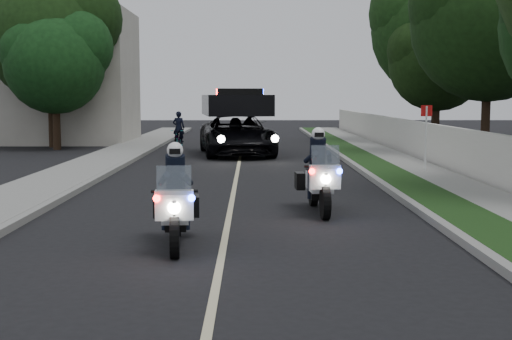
{
  "coord_description": "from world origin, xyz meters",
  "views": [
    {
      "loc": [
        0.48,
        -11.55,
        2.53
      ],
      "look_at": [
        0.57,
        2.66,
        1.0
      ],
      "focal_mm": 48.68,
      "sensor_mm": 36.0,
      "label": 1
    }
  ],
  "objects": [
    {
      "name": "tree_left_far",
      "position": [
        -9.29,
        22.48,
        0.0
      ],
      "size": [
        6.34,
        6.34,
        10.1
      ],
      "primitive_type": null,
      "rotation": [
        0.0,
        0.0,
        -0.05
      ],
      "color": "black",
      "rests_on": "ground"
    },
    {
      "name": "property_wall",
      "position": [
        7.1,
        10.0,
        0.75
      ],
      "size": [
        0.22,
        60.0,
        1.5
      ],
      "primitive_type": "cube",
      "color": "beige",
      "rests_on": "ground"
    },
    {
      "name": "tree_left_near",
      "position": [
        -8.64,
        20.91,
        0.0
      ],
      "size": [
        5.69,
        5.69,
        7.73
      ],
      "primitive_type": null,
      "rotation": [
        0.0,
        0.0,
        0.27
      ],
      "color": "#143E16",
      "rests_on": "ground"
    },
    {
      "name": "cyclist",
      "position": [
        -3.04,
        21.84,
        0.0
      ],
      "size": [
        0.6,
        0.43,
        1.58
      ],
      "primitive_type": "imported",
      "rotation": [
        0.0,
        0.0,
        3.05
      ],
      "color": "black",
      "rests_on": "ground"
    },
    {
      "name": "building_far",
      "position": [
        -10.0,
        26.0,
        3.5
      ],
      "size": [
        8.0,
        6.0,
        7.0
      ],
      "primitive_type": "cube",
      "color": "#A8A396",
      "rests_on": "ground"
    },
    {
      "name": "lane_marking",
      "position": [
        0.0,
        10.0,
        0.0
      ],
      "size": [
        0.12,
        50.0,
        0.01
      ],
      "primitive_type": "cube",
      "color": "#BFB78C",
      "rests_on": "ground"
    },
    {
      "name": "ground",
      "position": [
        0.0,
        0.0,
        0.0
      ],
      "size": [
        120.0,
        120.0,
        0.0
      ],
      "primitive_type": "plane",
      "color": "black",
      "rests_on": "ground"
    },
    {
      "name": "police_suv",
      "position": [
        -0.15,
        17.9,
        0.0
      ],
      "size": [
        3.65,
        6.52,
        3.01
      ],
      "primitive_type": "imported",
      "rotation": [
        0.0,
        0.0,
        0.13
      ],
      "color": "black",
      "rests_on": "ground"
    },
    {
      "name": "sidewalk_right",
      "position": [
        6.1,
        10.0,
        0.08
      ],
      "size": [
        1.4,
        60.0,
        0.16
      ],
      "primitive_type": "cube",
      "color": "gray",
      "rests_on": "ground"
    },
    {
      "name": "police_moto_right",
      "position": [
        1.94,
        3.36,
        0.0
      ],
      "size": [
        0.86,
        2.21,
        1.85
      ],
      "primitive_type": null,
      "rotation": [
        0.0,
        0.0,
        0.05
      ],
      "color": "white",
      "rests_on": "ground"
    },
    {
      "name": "police_moto_left",
      "position": [
        -0.8,
        -0.04,
        0.0
      ],
      "size": [
        0.9,
        2.12,
        1.76
      ],
      "primitive_type": null,
      "rotation": [
        0.0,
        0.0,
        0.09
      ],
      "color": "white",
      "rests_on": "ground"
    },
    {
      "name": "tree_right_d",
      "position": [
        10.04,
        24.65,
        0.0
      ],
      "size": [
        8.19,
        8.19,
        11.38
      ],
      "primitive_type": null,
      "rotation": [
        0.0,
        0.0,
        -0.23
      ],
      "color": "#1A3E14",
      "rests_on": "ground"
    },
    {
      "name": "curb_left",
      "position": [
        -4.1,
        10.0,
        0.07
      ],
      "size": [
        0.2,
        60.0,
        0.15
      ],
      "primitive_type": "cube",
      "color": "gray",
      "rests_on": "ground"
    },
    {
      "name": "tree_right_e",
      "position": [
        9.67,
        23.03,
        0.0
      ],
      "size": [
        6.24,
        6.24,
        8.1
      ],
      "primitive_type": null,
      "rotation": [
        0.0,
        0.0,
        -0.35
      ],
      "color": "#183210",
      "rests_on": "ground"
    },
    {
      "name": "bicycle",
      "position": [
        -3.04,
        21.84,
        0.0
      ],
      "size": [
        0.75,
        1.74,
        0.88
      ],
      "primitive_type": "imported",
      "rotation": [
        0.0,
        0.0,
        -0.1
      ],
      "color": "black",
      "rests_on": "ground"
    },
    {
      "name": "curb_right",
      "position": [
        4.1,
        10.0,
        0.07
      ],
      "size": [
        0.2,
        60.0,
        0.15
      ],
      "primitive_type": "cube",
      "color": "gray",
      "rests_on": "ground"
    },
    {
      "name": "grass_verge",
      "position": [
        4.8,
        10.0,
        0.08
      ],
      "size": [
        1.2,
        60.0,
        0.16
      ],
      "primitive_type": "cube",
      "color": "#193814",
      "rests_on": "ground"
    },
    {
      "name": "sign_post",
      "position": [
        6.0,
        10.35,
        0.0
      ],
      "size": [
        0.42,
        0.42,
        2.3
      ],
      "primitive_type": null,
      "rotation": [
        0.0,
        0.0,
        -0.17
      ],
      "color": "red",
      "rests_on": "ground"
    },
    {
      "name": "tree_right_c",
      "position": [
        10.08,
        16.88,
        0.0
      ],
      "size": [
        6.88,
        6.88,
        10.49
      ],
      "primitive_type": null,
      "rotation": [
        0.0,
        0.0,
        0.1
      ],
      "color": "black",
      "rests_on": "ground"
    },
    {
      "name": "sidewalk_left",
      "position": [
        -5.2,
        10.0,
        0.08
      ],
      "size": [
        2.0,
        60.0,
        0.16
      ],
      "primitive_type": "cube",
      "color": "gray",
      "rests_on": "ground"
    }
  ]
}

